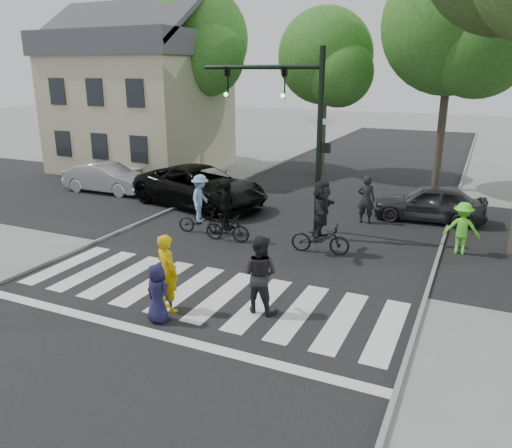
{
  "coord_description": "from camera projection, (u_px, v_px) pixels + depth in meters",
  "views": [
    {
      "loc": [
        5.92,
        -8.77,
        5.29
      ],
      "look_at": [
        0.5,
        3.0,
        1.3
      ],
      "focal_mm": 35.0,
      "sensor_mm": 36.0,
      "label": 1
    }
  ],
  "objects": [
    {
      "name": "car_grey",
      "position": [
        429.0,
        203.0,
        18.19
      ],
      "size": [
        4.05,
        1.87,
        1.34
      ],
      "primitive_type": "imported",
      "rotation": [
        0.0,
        0.0,
        -1.5
      ],
      "color": "#2E2D31",
      "rests_on": "ground"
    },
    {
      "name": "car_suv",
      "position": [
        201.0,
        187.0,
        20.13
      ],
      "size": [
        6.35,
        4.11,
        1.63
      ],
      "primitive_type": "imported",
      "rotation": [
        0.0,
        0.0,
        1.31
      ],
      "color": "black",
      "rests_on": "ground"
    },
    {
      "name": "car_silver",
      "position": [
        107.0,
        178.0,
        22.53
      ],
      "size": [
        4.08,
        1.51,
        1.33
      ],
      "primitive_type": "imported",
      "rotation": [
        0.0,
        0.0,
        1.59
      ],
      "color": "#BCBCC1",
      "rests_on": "ground"
    },
    {
      "name": "bg_tree_1",
      "position": [
        197.0,
        44.0,
        26.5
      ],
      "size": [
        6.09,
        5.8,
        9.8
      ],
      "color": "brown",
      "rests_on": "ground"
    },
    {
      "name": "pedestrian_adult",
      "position": [
        260.0,
        274.0,
        11.21
      ],
      "size": [
        0.92,
        0.73,
        1.82
      ],
      "primitive_type": "imported",
      "rotation": [
        0.0,
        0.0,
        3.09
      ],
      "color": "black",
      "rests_on": "ground"
    },
    {
      "name": "pedestrian_woman",
      "position": [
        167.0,
        273.0,
        11.27
      ],
      "size": [
        0.79,
        0.67,
        1.83
      ],
      "primitive_type": "imported",
      "rotation": [
        0.0,
        0.0,
        2.72
      ],
      "color": "#E2B409",
      "rests_on": "ground"
    },
    {
      "name": "traffic_signal",
      "position": [
        294.0,
        117.0,
        15.63
      ],
      "size": [
        4.45,
        0.29,
        6.0
      ],
      "color": "black",
      "rests_on": "ground"
    },
    {
      "name": "pedestrian_child",
      "position": [
        158.0,
        293.0,
        10.8
      ],
      "size": [
        0.72,
        0.54,
        1.34
      ],
      "primitive_type": "imported",
      "rotation": [
        0.0,
        0.0,
        2.96
      ],
      "color": "#1D193F",
      "rests_on": "ground"
    },
    {
      "name": "ground",
      "position": [
        182.0,
        310.0,
        11.54
      ],
      "size": [
        120.0,
        120.0,
        0.0
      ],
      "primitive_type": "plane",
      "color": "gray",
      "rests_on": "ground"
    },
    {
      "name": "road_stem",
      "position": [
        268.0,
        244.0,
        15.88
      ],
      "size": [
        10.0,
        70.0,
        0.01
      ],
      "primitive_type": "cube",
      "color": "black",
      "rests_on": "ground"
    },
    {
      "name": "bystander_hivis",
      "position": [
        462.0,
        228.0,
        14.86
      ],
      "size": [
        1.06,
        0.65,
        1.59
      ],
      "primitive_type": "imported",
      "rotation": [
        0.0,
        0.0,
        3.19
      ],
      "color": "#6AFF33",
      "rests_on": "ground"
    },
    {
      "name": "road_cross",
      "position": [
        300.0,
        220.0,
        18.48
      ],
      "size": [
        70.0,
        10.0,
        0.01
      ],
      "primitive_type": "cube",
      "color": "black",
      "rests_on": "ground"
    },
    {
      "name": "cyclist_left",
      "position": [
        201.0,
        208.0,
        16.74
      ],
      "size": [
        1.67,
        1.13,
        2.01
      ],
      "color": "black",
      "rests_on": "ground"
    },
    {
      "name": "bystander_dark",
      "position": [
        366.0,
        200.0,
        17.88
      ],
      "size": [
        0.64,
        0.43,
        1.74
      ],
      "primitive_type": "imported",
      "rotation": [
        0.0,
        0.0,
        3.16
      ],
      "color": "black",
      "rests_on": "ground"
    },
    {
      "name": "bg_tree_2",
      "position": [
        329.0,
        60.0,
        24.96
      ],
      "size": [
        5.04,
        4.8,
        8.4
      ],
      "color": "brown",
      "rests_on": "ground"
    },
    {
      "name": "crosswalk",
      "position": [
        197.0,
        298.0,
        12.11
      ],
      "size": [
        10.0,
        3.85,
        0.01
      ],
      "color": "silver",
      "rests_on": "ground"
    },
    {
      "name": "cyclist_mid",
      "position": [
        227.0,
        217.0,
        15.94
      ],
      "size": [
        1.54,
        0.94,
        1.96
      ],
      "color": "black",
      "rests_on": "ground"
    },
    {
      "name": "curb_right",
      "position": [
        435.0,
        268.0,
        13.84
      ],
      "size": [
        0.1,
        70.0,
        0.1
      ],
      "primitive_type": "cube",
      "color": "gray",
      "rests_on": "ground"
    },
    {
      "name": "bg_tree_3",
      "position": [
        459.0,
        30.0,
        21.03
      ],
      "size": [
        6.3,
        6.0,
        10.2
      ],
      "color": "brown",
      "rests_on": "ground"
    },
    {
      "name": "curb_left",
      "position": [
        139.0,
        223.0,
        17.88
      ],
      "size": [
        0.1,
        70.0,
        0.1
      ],
      "primitive_type": "cube",
      "color": "gray",
      "rests_on": "ground"
    },
    {
      "name": "house",
      "position": [
        140.0,
        99.0,
        27.15
      ],
      "size": [
        8.4,
        8.1,
        8.82
      ],
      "color": "#B2AF86",
      "rests_on": "ground"
    },
    {
      "name": "bg_tree_0",
      "position": [
        128.0,
        55.0,
        29.11
      ],
      "size": [
        5.46,
        5.2,
        8.97
      ],
      "color": "brown",
      "rests_on": "ground"
    },
    {
      "name": "cyclist_right",
      "position": [
        321.0,
        221.0,
        14.82
      ],
      "size": [
        1.83,
        1.7,
        2.24
      ],
      "color": "black",
      "rests_on": "ground"
    }
  ]
}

